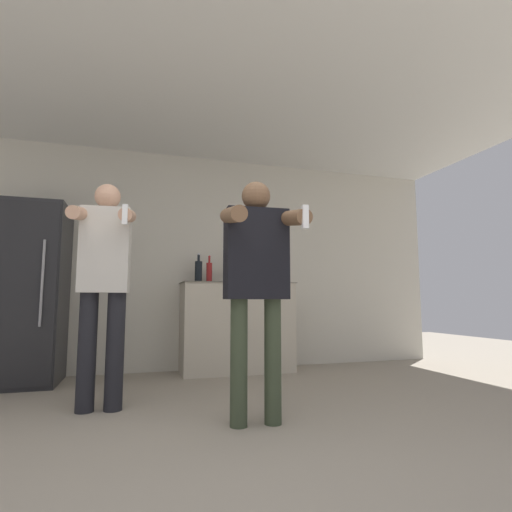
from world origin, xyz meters
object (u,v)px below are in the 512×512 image
object	(u,v)px
bottle_green_wine	(267,276)
bottle_tall_gin	(242,273)
person_man_side	(104,276)
person_woman_foreground	(257,270)
bottle_clear_vodka	(275,276)
refrigerator	(23,293)
bottle_amber_bourbon	(209,272)
bottle_brown_liquor	(198,271)

from	to	relation	value
bottle_green_wine	bottle_tall_gin	world-z (taller)	bottle_tall_gin
person_man_side	person_woman_foreground	bearing A→B (deg)	-33.11
bottle_tall_gin	bottle_clear_vodka	bearing A→B (deg)	0.00
refrigerator	person_man_side	world-z (taller)	refrigerator
person_man_side	bottle_tall_gin	bearing A→B (deg)	43.38
bottle_clear_vodka	person_woman_foreground	world-z (taller)	person_woman_foreground
refrigerator	person_man_side	size ratio (longest dim) A/B	1.03
bottle_clear_vodka	person_man_side	distance (m)	2.28
refrigerator	bottle_tall_gin	bearing A→B (deg)	3.72
bottle_clear_vodka	refrigerator	bearing A→B (deg)	-176.85
bottle_tall_gin	bottle_green_wine	bearing A→B (deg)	0.00
bottle_tall_gin	person_man_side	size ratio (longest dim) A/B	0.18
person_woman_foreground	person_man_side	xyz separation A→B (m)	(-1.00, 0.65, -0.02)
bottle_green_wine	bottle_amber_bourbon	size ratio (longest dim) A/B	0.79
bottle_brown_liquor	bottle_green_wine	bearing A→B (deg)	0.00
refrigerator	bottle_clear_vodka	xyz separation A→B (m)	(2.66, 0.15, 0.23)
bottle_brown_liquor	person_man_side	xyz separation A→B (m)	(-0.91, -1.35, -0.16)
person_woman_foreground	person_man_side	world-z (taller)	person_man_side
bottle_green_wine	person_woman_foreground	world-z (taller)	person_woman_foreground
refrigerator	person_woman_foreground	bearing A→B (deg)	-45.49
bottle_amber_bourbon	person_woman_foreground	xyz separation A→B (m)	(-0.03, -2.00, -0.13)
refrigerator	bottle_green_wine	size ratio (longest dim) A/B	7.06
bottle_amber_bourbon	refrigerator	bearing A→B (deg)	-175.50
refrigerator	person_woman_foreground	size ratio (longest dim) A/B	1.09
person_man_side	bottle_amber_bourbon	bearing A→B (deg)	52.53
bottle_tall_gin	bottle_amber_bourbon	xyz separation A→B (m)	(-0.39, -0.00, 0.00)
bottle_green_wine	bottle_clear_vodka	bearing A→B (deg)	0.00
bottle_green_wine	bottle_clear_vodka	size ratio (longest dim) A/B	1.02
bottle_tall_gin	bottle_clear_vodka	distance (m)	0.41
bottle_brown_liquor	person_woman_foreground	size ratio (longest dim) A/B	0.21
bottle_brown_liquor	person_man_side	size ratio (longest dim) A/B	0.20
refrigerator	person_woman_foreground	xyz separation A→B (m)	(1.82, -1.85, 0.13)
refrigerator	bottle_amber_bourbon	xyz separation A→B (m)	(1.85, 0.15, 0.26)
bottle_green_wine	bottle_tall_gin	xyz separation A→B (m)	(-0.30, 0.00, 0.03)
bottle_clear_vodka	person_man_side	world-z (taller)	person_man_side
bottle_green_wine	bottle_tall_gin	bearing A→B (deg)	180.00
person_man_side	bottle_clear_vodka	bearing A→B (deg)	36.27
bottle_tall_gin	person_man_side	distance (m)	1.97
bottle_tall_gin	person_woman_foreground	size ratio (longest dim) A/B	0.19
refrigerator	bottle_brown_liquor	distance (m)	1.76
refrigerator	person_woman_foreground	world-z (taller)	refrigerator
person_man_side	bottle_green_wine	bearing A→B (deg)	37.95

